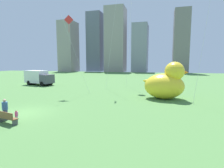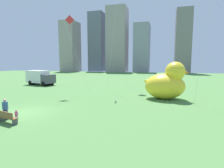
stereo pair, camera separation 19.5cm
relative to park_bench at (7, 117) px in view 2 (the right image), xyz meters
name	(u,v)px [view 2 (the right image)]	position (x,y,z in m)	size (l,w,h in m)	color
ground_plane	(23,113)	(-0.87, 2.46, -0.48)	(140.00, 140.00, 0.00)	#4E7E40
park_bench	(7,117)	(0.00, 0.00, 0.00)	(1.80, 0.83, 0.90)	brown
person_adult	(5,108)	(-0.81, 0.66, 0.43)	(0.40, 0.40, 1.64)	#38476B
person_child	(16,115)	(0.37, 0.50, 0.02)	(0.22, 0.22, 0.90)	silver
giant_inflatable_duck	(166,83)	(11.28, 12.31, 1.44)	(5.44, 3.49, 4.51)	yellow
box_truck	(40,78)	(-12.50, 19.75, 0.97)	(6.36, 3.55, 2.85)	white
city_skyline	(115,44)	(-12.05, 76.32, 13.33)	(60.93, 16.93, 30.88)	#9E938C
kite_red	(70,23)	(-1.79, 12.94, 9.40)	(3.40, 3.24, 10.97)	silver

